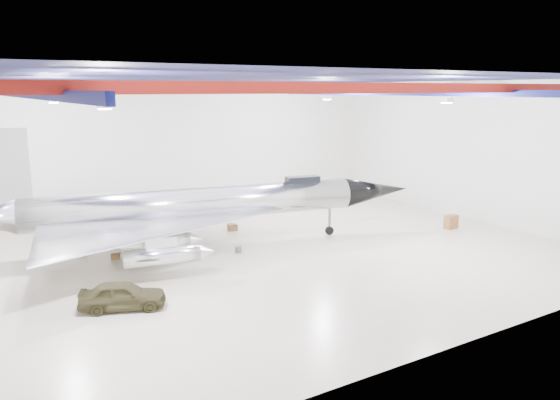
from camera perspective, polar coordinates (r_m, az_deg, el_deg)
floor at (r=34.45m, az=-2.92°, el=-5.98°), size 40.00×40.00×0.00m
wall_back at (r=46.85m, az=-11.85°, el=5.33°), size 40.00×0.00×40.00m
wall_right at (r=46.14m, az=19.46°, el=4.83°), size 0.00×30.00×30.00m
ceiling at (r=32.86m, az=-3.11°, el=12.64°), size 40.00×40.00×0.00m
ceiling_structure at (r=32.86m, az=-3.10°, el=11.46°), size 39.50×29.50×1.08m
jet_aircraft at (r=36.11m, az=-8.75°, el=-0.87°), size 29.81×20.06×8.18m
jeep at (r=27.46m, az=-16.13°, el=-9.54°), size 4.36×3.00×1.38m
desk at (r=43.19m, az=17.45°, el=-2.19°), size 1.15×0.65×1.02m
crate_ply at (r=35.44m, az=-16.84°, el=-5.67°), size 0.61×0.56×0.35m
toolbox_red at (r=39.55m, az=-11.12°, el=-3.62°), size 0.49×0.39×0.34m
engine_drum at (r=35.39m, az=-4.38°, el=-5.19°), size 0.55×0.55×0.38m
parts_bin at (r=40.81m, az=-4.97°, el=-2.87°), size 0.72×0.60×0.47m
crate_small at (r=36.81m, az=-19.84°, el=-5.31°), size 0.42×0.37×0.25m
spares_box at (r=41.51m, az=-5.26°, el=-2.70°), size 0.47×0.47×0.38m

